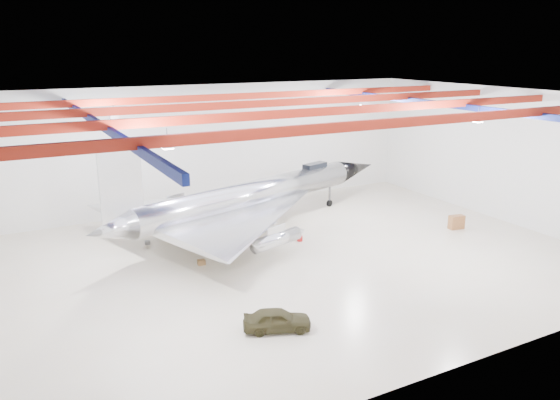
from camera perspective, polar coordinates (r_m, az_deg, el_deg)
floor at (r=37.74m, az=1.25°, el=-6.24°), size 40.00×40.00×0.00m
wall_back at (r=49.42m, az=-7.23°, el=5.54°), size 40.00×0.00×40.00m
wall_right at (r=48.82m, az=22.34°, el=4.36°), size 0.00×30.00×30.00m
ceiling at (r=35.16m, az=1.36°, el=10.64°), size 40.00×40.00×0.00m
ceiling_structure at (r=35.22m, az=1.35°, el=9.55°), size 39.50×29.50×1.08m
jet_aircraft at (r=42.83m, az=-2.98°, el=0.19°), size 29.02×21.34×8.13m
jeep at (r=28.64m, az=-0.31°, el=-12.39°), size 3.76×2.61×1.19m
desk at (r=46.02m, az=17.96°, el=-2.21°), size 1.30×0.79×1.11m
crate_ply at (r=37.18m, az=-8.21°, el=-6.46°), size 0.52×0.42×0.35m
toolbox_red at (r=44.81m, az=-8.99°, el=-2.64°), size 0.53×0.48×0.30m
parts_bin at (r=43.23m, az=-0.80°, el=-3.02°), size 0.70×0.58×0.46m
crate_small at (r=41.67m, az=-13.68°, el=-4.35°), size 0.44×0.38×0.27m
tool_chest at (r=41.20m, az=2.08°, el=-4.03°), size 0.50×0.50×0.40m
oil_barrel at (r=42.94m, az=-3.07°, el=-3.20°), size 0.70×0.61×0.42m
spares_box at (r=46.96m, az=-0.68°, el=-1.56°), size 0.51×0.51×0.36m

